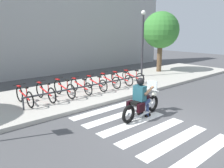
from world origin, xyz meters
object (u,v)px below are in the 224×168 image
at_px(tree_near_rack, 161,30).
at_px(street_lamp, 143,38).
at_px(bicycle_1, 46,92).
at_px(bicycle_2, 64,89).
at_px(bicycle_3, 81,86).
at_px(bicycle_4, 96,83).
at_px(bicycle_0, 24,96).
at_px(bicycle_6, 122,78).
at_px(rider, 141,95).
at_px(bike_rack, 95,85).
at_px(motorcycle, 142,104).
at_px(bicycle_5, 109,81).
at_px(bicycle_7, 133,76).

bearing_deg(tree_near_rack, street_lamp, -170.06).
height_order(bicycle_1, bicycle_2, bicycle_2).
bearing_deg(bicycle_3, bicycle_4, -0.02).
distance_m(bicycle_0, bicycle_3, 2.57).
bearing_deg(street_lamp, bicycle_6, -161.46).
height_order(bicycle_2, street_lamp, street_lamp).
height_order(rider, bike_rack, rider).
bearing_deg(bicycle_0, bike_rack, -10.48).
bearing_deg(bicycle_3, street_lamp, 9.47).
bearing_deg(motorcycle, bicycle_5, 67.42).
bearing_deg(bicycle_1, bike_rack, -14.51).
bearing_deg(bicycle_3, bicycle_0, -179.97).
xyz_separation_m(bicycle_1, bicycle_3, (1.71, 0.00, -0.02)).
bearing_deg(rider, bike_rack, 84.97).
bearing_deg(bicycle_3, tree_near_rack, 9.61).
height_order(bicycle_6, street_lamp, street_lamp).
height_order(bicycle_1, bike_rack, bicycle_1).
xyz_separation_m(motorcycle, bicycle_7, (3.18, 3.53, 0.03)).
bearing_deg(bicycle_4, rider, -101.04).
bearing_deg(motorcycle, tree_near_rack, 33.78).
height_order(bicycle_0, bicycle_3, bicycle_0).
height_order(motorcycle, bicycle_0, motorcycle).
distance_m(bicycle_7, street_lamp, 2.79).
height_order(bicycle_3, street_lamp, street_lamp).
height_order(motorcycle, bicycle_1, motorcycle).
distance_m(motorcycle, bicycle_2, 3.70).
bearing_deg(street_lamp, bicycle_3, -170.53).
distance_m(motorcycle, bicycle_0, 4.51).
bearing_deg(bicycle_0, bicycle_6, 0.01).
height_order(bicycle_2, bicycle_5, bicycle_2).
relative_size(rider, tree_near_rack, 0.33).
height_order(bicycle_0, bicycle_7, bicycle_0).
bearing_deg(tree_near_rack, bicycle_4, -169.16).
xyz_separation_m(bicycle_1, bicycle_4, (2.57, 0.00, -0.02)).
relative_size(bicycle_3, bicycle_6, 1.03).
height_order(rider, bicycle_7, rider).
height_order(rider, bicycle_0, rider).
distance_m(bicycle_2, bicycle_7, 4.28).
bearing_deg(street_lamp, bicycle_4, -168.67).
relative_size(bicycle_0, bicycle_5, 1.00).
bearing_deg(bicycle_7, bicycle_6, -179.99).
bearing_deg(rider, bicycle_3, 92.68).
bearing_deg(bicycle_6, bicycle_0, -179.99).
relative_size(bicycle_5, street_lamp, 0.39).
relative_size(motorcycle, bicycle_5, 1.29).
bearing_deg(street_lamp, bicycle_5, -165.91).
height_order(street_lamp, tree_near_rack, tree_near_rack).
relative_size(bicycle_1, bicycle_6, 1.04).
distance_m(bicycle_1, bicycle_6, 4.28).
height_order(bicycle_5, bicycle_7, bicycle_5).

